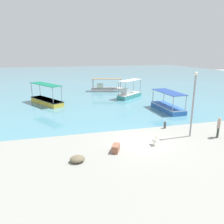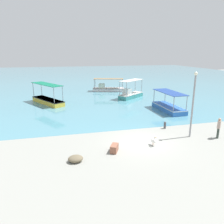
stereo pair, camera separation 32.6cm
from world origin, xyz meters
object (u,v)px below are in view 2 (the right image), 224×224
pelican (153,141)px  net_pile (76,159)px  cargo_crate (114,148)px  fishing_boat_near_left (48,100)px  fishing_boat_near_right (108,88)px  mooring_bollard (165,125)px  fishing_boat_far_left (130,94)px  fisherman_standing (219,127)px  lamp_post (193,101)px  fishing_boat_center (169,107)px

pelican → net_pile: size_ratio=0.84×
net_pile → cargo_crate: size_ratio=1.10×
fishing_boat_near_left → net_pile: bearing=-82.5°
fishing_boat_near_right → mooring_bollard: size_ratio=8.51×
fishing_boat_far_left → net_pile: size_ratio=4.83×
pelican → cargo_crate: 3.14m
pelican → fisherman_standing: (5.68, 0.08, 0.53)m
fishing_boat_near_right → pelican: size_ratio=7.10×
lamp_post → net_pile: lamp_post is taller
fishing_boat_near_left → fishing_boat_far_left: fishing_boat_far_left is taller
lamp_post → fishing_boat_near_right: bearing=94.5°
mooring_bollard → cargo_crate: size_ratio=0.77×
fishing_boat_near_right → mooring_bollard: (0.70, -20.56, -0.16)m
fishing_boat_far_left → fishing_boat_center: fishing_boat_far_left is taller
fisherman_standing → pelican: bearing=-179.2°
fishing_boat_far_left → fisherman_standing: 17.02m
fishing_boat_near_left → net_pile: size_ratio=6.38×
pelican → fisherman_standing: bearing=0.8°
fishing_boat_near_right → mooring_bollard: bearing=-88.1°
fishing_boat_center → fisherman_standing: (-0.29, -8.85, 0.44)m
lamp_post → cargo_crate: (-6.78, -1.24, -2.75)m
fishing_boat_far_left → net_pile: 20.63m
fishing_boat_near_left → fishing_boat_far_left: bearing=4.1°
pelican → fishing_boat_far_left: bearing=77.1°
lamp_post → mooring_bollard: 3.67m
fishing_boat_near_right → fishing_boat_center: size_ratio=1.06×
pelican → mooring_bollard: (2.57, 3.20, -0.02)m
fishing_boat_center → lamp_post: (-2.31, -8.03, 2.54)m
fishing_boat_center → cargo_crate: bearing=-134.4°
fishing_boat_center → fishing_boat_near_right: bearing=105.4°
fishing_boat_near_right → net_pile: 26.09m
fishing_boat_far_left → pelican: bearing=-102.9°
fisherman_standing → net_pile: (-11.56, -1.24, -0.70)m
cargo_crate → fishing_boat_center: bearing=45.6°
fishing_boat_near_right → fisherman_standing: size_ratio=3.38×
fisherman_standing → net_pile: size_ratio=1.76×
fisherman_standing → lamp_post: bearing=158.0°
pelican → cargo_crate: bearing=-173.7°
pelican → lamp_post: lamp_post is taller
mooring_bollard → cargo_crate: bearing=-148.1°
fisherman_standing → fishing_boat_near_right: bearing=99.1°
pelican → cargo_crate: size_ratio=0.92×
fishing_boat_far_left → fishing_boat_center: (2.08, -8.08, -0.14)m
fishing_boat_near_left → fishing_boat_far_left: (12.04, 0.87, 0.09)m
fishing_boat_center → lamp_post: size_ratio=1.01×
fishing_boat_center → lamp_post: 8.73m
net_pile → cargo_crate: (2.77, 0.81, 0.05)m
fishing_boat_far_left → fisherman_standing: (1.79, -16.92, 0.30)m
fishing_boat_near_right → mooring_bollard: 20.57m
fishing_boat_center → fisherman_standing: bearing=-91.9°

